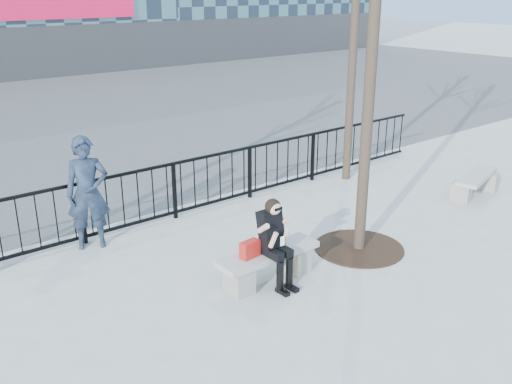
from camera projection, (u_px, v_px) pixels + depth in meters
ground at (269, 281)px, 8.56m from camera, size 120.00×120.00×0.00m
railing at (165, 193)px, 10.57m from camera, size 14.00×0.06×1.10m
tree_grate at (359, 248)px, 9.60m from camera, size 1.50×1.50×0.02m
bench_main at (269, 263)px, 8.46m from camera, size 1.65×0.46×0.49m
bench_second at (476, 182)px, 11.97m from camera, size 1.56×0.44×0.46m
seated_woman at (276, 244)px, 8.21m from camera, size 0.50×0.64×1.34m
handbag at (250, 249)px, 8.17m from camera, size 0.32×0.18×0.25m
shopping_bag at (300, 261)px, 8.75m from camera, size 0.42×0.25×0.37m
standing_man at (88, 193)px, 9.38m from camera, size 0.82×0.68×1.92m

